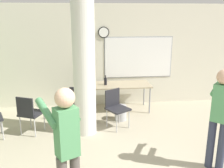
{
  "coord_description": "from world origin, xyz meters",
  "views": [
    {
      "loc": [
        -0.69,
        -1.82,
        2.5
      ],
      "look_at": [
        -0.17,
        2.88,
        1.19
      ],
      "focal_mm": 40.0,
      "sensor_mm": 36.0,
      "label": 1
    }
  ],
  "objects_px": {
    "bottle_on_table": "(105,81)",
    "chair_table_front": "(116,106)",
    "person_playing_side": "(221,112)",
    "person_playing_front": "(66,144)",
    "chair_table_left": "(79,100)",
    "chair_near_pillar": "(29,112)",
    "folding_table": "(118,86)"
  },
  "relations": [
    {
      "from": "bottle_on_table",
      "to": "chair_table_front",
      "type": "distance_m",
      "value": 1.06
    },
    {
      "from": "chair_table_front",
      "to": "bottle_on_table",
      "type": "bearing_deg",
      "value": 98.66
    },
    {
      "from": "person_playing_side",
      "to": "person_playing_front",
      "type": "bearing_deg",
      "value": -162.22
    },
    {
      "from": "chair_table_left",
      "to": "person_playing_side",
      "type": "relative_size",
      "value": 0.51
    },
    {
      "from": "chair_table_left",
      "to": "chair_table_front",
      "type": "distance_m",
      "value": 0.98
    },
    {
      "from": "person_playing_side",
      "to": "person_playing_front",
      "type": "height_order",
      "value": "person_playing_front"
    },
    {
      "from": "chair_near_pillar",
      "to": "chair_table_front",
      "type": "relative_size",
      "value": 1.0
    },
    {
      "from": "folding_table",
      "to": "person_playing_side",
      "type": "xyz_separation_m",
      "value": [
        1.28,
        -2.81,
        0.32
      ]
    },
    {
      "from": "chair_near_pillar",
      "to": "person_playing_front",
      "type": "height_order",
      "value": "person_playing_front"
    },
    {
      "from": "chair_table_left",
      "to": "person_playing_front",
      "type": "xyz_separation_m",
      "value": [
        -0.09,
        -3.05,
        0.5
      ]
    },
    {
      "from": "person_playing_side",
      "to": "person_playing_front",
      "type": "relative_size",
      "value": 0.99
    },
    {
      "from": "chair_near_pillar",
      "to": "person_playing_side",
      "type": "xyz_separation_m",
      "value": [
        3.34,
        -1.62,
        0.49
      ]
    },
    {
      "from": "person_playing_front",
      "to": "chair_near_pillar",
      "type": "bearing_deg",
      "value": 111.78
    },
    {
      "from": "bottle_on_table",
      "to": "chair_table_left",
      "type": "bearing_deg",
      "value": -143.75
    },
    {
      "from": "bottle_on_table",
      "to": "person_playing_front",
      "type": "distance_m",
      "value": 3.64
    },
    {
      "from": "person_playing_side",
      "to": "person_playing_front",
      "type": "xyz_separation_m",
      "value": [
        -2.38,
        -0.76,
        0.01
      ]
    },
    {
      "from": "person_playing_front",
      "to": "chair_table_front",
      "type": "bearing_deg",
      "value": 70.0
    },
    {
      "from": "bottle_on_table",
      "to": "chair_table_front",
      "type": "bearing_deg",
      "value": -81.34
    },
    {
      "from": "bottle_on_table",
      "to": "person_playing_side",
      "type": "bearing_deg",
      "value": -60.03
    },
    {
      "from": "bottle_on_table",
      "to": "person_playing_side",
      "type": "xyz_separation_m",
      "value": [
        1.61,
        -2.79,
        0.18
      ]
    },
    {
      "from": "folding_table",
      "to": "person_playing_front",
      "type": "height_order",
      "value": "person_playing_front"
    },
    {
      "from": "folding_table",
      "to": "person_playing_side",
      "type": "distance_m",
      "value": 3.1
    },
    {
      "from": "folding_table",
      "to": "person_playing_front",
      "type": "distance_m",
      "value": 3.75
    },
    {
      "from": "folding_table",
      "to": "person_playing_front",
      "type": "xyz_separation_m",
      "value": [
        -1.11,
        -3.57,
        0.33
      ]
    },
    {
      "from": "chair_table_front",
      "to": "chair_near_pillar",
      "type": "bearing_deg",
      "value": -175.01
    },
    {
      "from": "chair_near_pillar",
      "to": "chair_table_left",
      "type": "relative_size",
      "value": 1.0
    },
    {
      "from": "folding_table",
      "to": "bottle_on_table",
      "type": "xyz_separation_m",
      "value": [
        -0.33,
        -0.02,
        0.14
      ]
    },
    {
      "from": "folding_table",
      "to": "chair_near_pillar",
      "type": "relative_size",
      "value": 1.97
    },
    {
      "from": "chair_table_left",
      "to": "folding_table",
      "type": "bearing_deg",
      "value": 27.14
    },
    {
      "from": "chair_table_left",
      "to": "chair_table_front",
      "type": "xyz_separation_m",
      "value": [
        0.84,
        -0.5,
        0.0
      ]
    },
    {
      "from": "chair_near_pillar",
      "to": "chair_table_left",
      "type": "bearing_deg",
      "value": 32.45
    },
    {
      "from": "chair_table_left",
      "to": "chair_table_front",
      "type": "relative_size",
      "value": 1.0
    }
  ]
}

